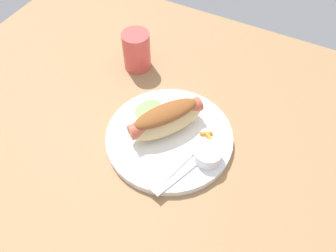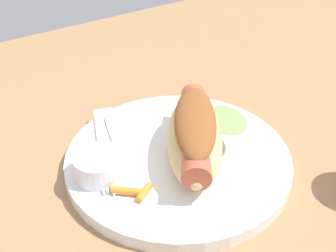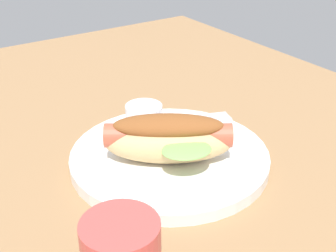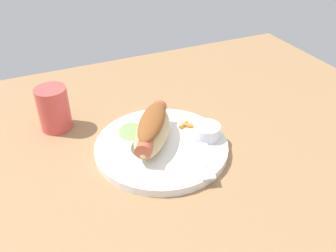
% 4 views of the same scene
% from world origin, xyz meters
% --- Properties ---
extents(ground_plane, '(1.20, 0.90, 0.02)m').
position_xyz_m(ground_plane, '(0.00, 0.00, -0.01)').
color(ground_plane, '#9E754C').
extents(plate, '(0.26, 0.26, 0.02)m').
position_xyz_m(plate, '(-0.00, 0.00, 0.01)').
color(plate, white).
rests_on(plate, ground_plane).
extents(hot_dog, '(0.14, 0.17, 0.06)m').
position_xyz_m(hot_dog, '(0.01, -0.01, 0.05)').
color(hot_dog, '#DBB77A').
rests_on(hot_dog, plate).
extents(sauce_ramekin, '(0.05, 0.05, 0.03)m').
position_xyz_m(sauce_ramekin, '(-0.09, 0.02, 0.03)').
color(sauce_ramekin, white).
rests_on(sauce_ramekin, plate).
extents(fork, '(0.07, 0.16, 0.00)m').
position_xyz_m(fork, '(-0.07, 0.06, 0.02)').
color(fork, silver).
rests_on(fork, plate).
extents(knife, '(0.05, 0.13, 0.00)m').
position_xyz_m(knife, '(-0.05, 0.06, 0.02)').
color(knife, silver).
rests_on(knife, plate).
extents(carrot_garnish, '(0.04, 0.03, 0.01)m').
position_xyz_m(carrot_garnish, '(-0.07, -0.03, 0.02)').
color(carrot_garnish, orange).
rests_on(carrot_garnish, plate).
extents(drinking_cup, '(0.07, 0.07, 0.09)m').
position_xyz_m(drinking_cup, '(0.17, -0.17, 0.05)').
color(drinking_cup, '#D84C47').
rests_on(drinking_cup, ground_plane).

